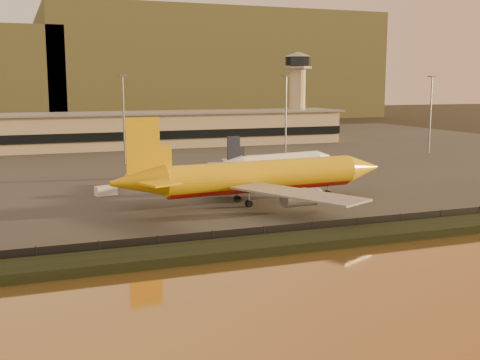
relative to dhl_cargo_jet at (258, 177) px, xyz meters
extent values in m
plane|color=black|center=(-3.91, -13.58, -5.33)|extent=(900.00, 900.00, 0.00)
cube|color=black|center=(-3.91, -30.58, -4.63)|extent=(320.00, 7.00, 1.40)
cube|color=#2D2D2D|center=(-3.91, 81.42, -5.23)|extent=(320.00, 220.00, 0.20)
cube|color=black|center=(-3.91, -26.58, -4.03)|extent=(300.00, 0.05, 2.20)
cube|color=tan|center=(-3.91, 111.42, 0.87)|extent=(160.00, 22.00, 12.00)
cube|color=black|center=(-3.91, 100.22, -0.13)|extent=(160.00, 0.60, 3.00)
cube|color=gray|center=(-3.91, 111.42, 7.17)|extent=(164.00, 24.00, 0.60)
cylinder|color=tan|center=(66.09, 117.42, 9.87)|extent=(6.40, 6.40, 30.00)
cylinder|color=black|center=(66.09, 117.42, 26.62)|extent=(10.40, 10.40, 3.50)
cone|color=gray|center=(66.09, 117.42, 29.37)|extent=(11.20, 11.20, 2.00)
cylinder|color=gray|center=(66.09, 117.42, 24.07)|extent=(11.20, 11.20, 0.80)
cylinder|color=slate|center=(-13.91, 66.42, 7.37)|extent=(0.50, 0.50, 25.00)
cube|color=slate|center=(-13.91, 66.42, 20.07)|extent=(2.20, 2.20, 0.40)
cylinder|color=slate|center=(36.09, 64.42, 7.37)|extent=(0.50, 0.50, 25.00)
cube|color=slate|center=(36.09, 64.42, 20.07)|extent=(2.20, 2.20, 0.40)
cylinder|color=slate|center=(86.09, 58.42, 7.37)|extent=(0.50, 0.50, 25.00)
cube|color=slate|center=(86.09, 58.42, 20.07)|extent=(2.20, 2.20, 0.40)
cube|color=brown|center=(86.09, 326.42, 29.67)|extent=(220.00, 160.00, 70.00)
cylinder|color=#E2AA0B|center=(1.05, 0.08, 0.31)|extent=(39.94, 8.68, 5.72)
cylinder|color=#9E0F09|center=(1.05, 0.08, -0.69)|extent=(38.75, 7.34, 4.46)
cone|color=#E2AA0B|center=(24.64, 1.85, 0.31)|extent=(8.11, 6.29, 5.72)
cone|color=#E2AA0B|center=(-23.65, -1.78, 0.74)|extent=(10.31, 6.45, 5.72)
cube|color=#E2AA0B|center=(-22.55, -1.70, 7.04)|extent=(6.07, 0.91, 10.02)
cube|color=#E2AA0B|center=(-21.88, 4.09, 1.17)|extent=(6.63, 6.59, 0.34)
cube|color=#E2AA0B|center=(-21.02, -7.32, 1.17)|extent=(7.15, 7.12, 0.34)
cube|color=gray|center=(-1.20, 15.20, -0.69)|extent=(14.87, 25.93, 0.34)
cylinder|color=gray|center=(1.83, 11.70, -2.27)|extent=(6.82, 3.63, 3.15)
cube|color=gray|center=(1.09, -15.20, -0.69)|extent=(17.88, 25.61, 0.34)
cylinder|color=gray|center=(3.56, -11.29, -2.27)|extent=(6.82, 3.63, 3.15)
cylinder|color=black|center=(16.14, 1.21, -4.50)|extent=(1.33, 1.09, 1.26)
cylinder|color=slate|center=(16.14, 1.21, -3.84)|extent=(0.22, 0.22, 2.58)
cylinder|color=black|center=(-2.88, -2.80, -4.50)|extent=(1.33, 1.09, 1.26)
cylinder|color=slate|center=(-2.88, -2.80, -3.84)|extent=(0.22, 0.22, 2.58)
cylinder|color=black|center=(-3.26, 2.34, -4.50)|extent=(1.33, 1.09, 1.26)
cylinder|color=slate|center=(-3.26, 2.34, -3.84)|extent=(0.22, 0.22, 2.58)
cylinder|color=white|center=(21.62, 36.55, -1.95)|extent=(24.29, 7.82, 3.35)
cylinder|color=gray|center=(21.62, 36.55, -2.53)|extent=(23.49, 6.97, 2.61)
cone|color=white|center=(35.74, 39.25, -1.95)|extent=(5.23, 4.17, 3.35)
cone|color=white|center=(6.83, 33.71, -1.70)|extent=(6.54, 4.42, 3.35)
cube|color=#1B1F32|center=(7.49, 33.84, 1.98)|extent=(3.66, 0.96, 5.86)
cube|color=white|center=(7.51, 37.25, -1.45)|extent=(3.72, 3.57, 0.20)
cube|color=white|center=(8.77, 30.68, -1.45)|extent=(4.46, 4.40, 0.20)
cube|color=gray|center=(19.23, 45.46, -2.53)|extent=(7.51, 15.68, 0.20)
cylinder|color=gray|center=(21.29, 43.55, -3.45)|extent=(4.29, 2.56, 1.84)
cube|color=gray|center=(22.69, 27.38, -2.53)|extent=(12.10, 15.19, 0.20)
cylinder|color=gray|center=(23.91, 29.92, -3.45)|extent=(4.29, 2.56, 1.84)
cylinder|color=black|center=(30.65, 38.28, -4.76)|extent=(0.83, 0.71, 0.74)
cylinder|color=slate|center=(30.65, 38.28, -4.37)|extent=(0.18, 0.18, 1.51)
cylinder|color=black|center=(19.43, 34.60, -4.76)|extent=(0.83, 0.71, 0.74)
cylinder|color=slate|center=(19.43, 34.60, -4.37)|extent=(0.18, 0.18, 1.51)
cylinder|color=black|center=(18.87, 37.55, -4.76)|extent=(0.83, 0.71, 0.74)
cylinder|color=slate|center=(18.87, 37.55, -4.37)|extent=(0.18, 0.18, 1.51)
cube|color=#E2AA0B|center=(12.23, 13.65, -4.24)|extent=(4.31, 3.11, 1.77)
cube|color=white|center=(-26.32, 18.89, -4.14)|extent=(4.75, 3.03, 1.97)
camera|label=1|loc=(-43.90, -106.04, 18.02)|focal=45.00mm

